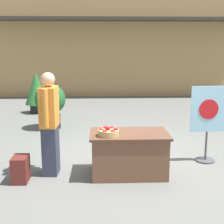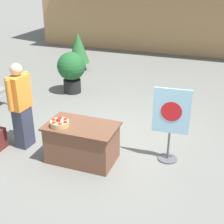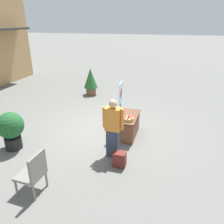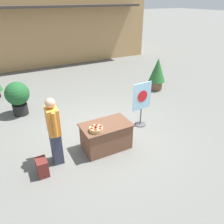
{
  "view_description": "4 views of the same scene",
  "coord_description": "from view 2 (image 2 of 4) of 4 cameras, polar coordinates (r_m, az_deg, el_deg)",
  "views": [
    {
      "loc": [
        -0.73,
        -5.74,
        2.13
      ],
      "look_at": [
        -0.52,
        -0.07,
        0.94
      ],
      "focal_mm": 50.0,
      "sensor_mm": 36.0,
      "label": 1
    },
    {
      "loc": [
        1.99,
        -5.26,
        3.31
      ],
      "look_at": [
        0.26,
        -0.55,
        0.99
      ],
      "focal_mm": 50.0,
      "sensor_mm": 36.0,
      "label": 2
    },
    {
      "loc": [
        -6.8,
        -2.15,
        3.65
      ],
      "look_at": [
        -0.83,
        -0.43,
        1.05
      ],
      "focal_mm": 35.0,
      "sensor_mm": 36.0,
      "label": 3
    },
    {
      "loc": [
        -2.4,
        -5.12,
        3.69
      ],
      "look_at": [
        0.02,
        -0.57,
        0.94
      ],
      "focal_mm": 35.0,
      "sensor_mm": 36.0,
      "label": 4
    }
  ],
  "objects": [
    {
      "name": "ground_plane",
      "position": [
        6.53,
        -0.51,
        -5.65
      ],
      "size": [
        120.0,
        120.0,
        0.0
      ],
      "primitive_type": "plane",
      "color": "slate"
    },
    {
      "name": "person_visitor",
      "position": [
        6.3,
        -16.33,
        1.13
      ],
      "size": [
        0.28,
        0.61,
        1.73
      ],
      "rotation": [
        0.0,
        0.0,
        -0.05
      ],
      "color": "#33384C",
      "rests_on": "ground_plane"
    },
    {
      "name": "potted_plant_far_left",
      "position": [
        9.03,
        -7.44,
        7.74
      ],
      "size": [
        0.8,
        0.8,
        1.19
      ],
      "color": "black",
      "rests_on": "ground_plane"
    },
    {
      "name": "poster_board",
      "position": [
        5.7,
        10.66,
        -1.68
      ],
      "size": [
        0.66,
        0.36,
        1.43
      ],
      "rotation": [
        0.0,
        0.0,
        -1.5
      ],
      "color": "#4C4C51",
      "rests_on": "ground_plane"
    },
    {
      "name": "display_table",
      "position": [
        5.84,
        -5.48,
        -5.59
      ],
      "size": [
        1.31,
        0.79,
        0.73
      ],
      "color": "brown",
      "rests_on": "ground_plane"
    },
    {
      "name": "apple_basket",
      "position": [
        5.66,
        -9.54,
        -2.0
      ],
      "size": [
        0.34,
        0.34,
        0.16
      ],
      "color": "tan",
      "rests_on": "display_table"
    },
    {
      "name": "potted_plant_near_left",
      "position": [
        11.11,
        -6.16,
        11.36
      ],
      "size": [
        0.75,
        0.75,
        1.34
      ],
      "color": "black",
      "rests_on": "ground_plane"
    }
  ]
}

